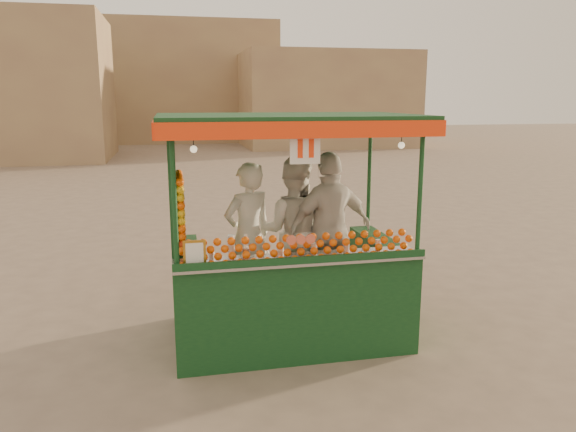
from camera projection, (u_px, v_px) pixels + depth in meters
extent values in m
plane|color=#6B594C|center=(308.00, 325.00, 6.33)|extent=(90.00, 90.00, 0.00)
cube|color=tan|center=(325.00, 100.00, 30.19)|extent=(9.00, 6.00, 5.00)
cube|color=tan|center=(158.00, 83.00, 33.88)|extent=(14.00, 7.00, 7.00)
cube|color=#0E3418|center=(287.00, 323.00, 6.06)|extent=(2.43, 1.49, 0.28)
cylinder|color=black|center=(211.00, 327.00, 5.88)|extent=(0.34, 0.09, 0.34)
cylinder|color=black|center=(360.00, 314.00, 6.23)|extent=(0.34, 0.09, 0.34)
cube|color=#0E3418|center=(300.00, 298.00, 5.37)|extent=(2.43, 0.28, 0.75)
cube|color=#0E3418|center=(187.00, 283.00, 5.82)|extent=(0.28, 1.21, 0.75)
cube|color=#0E3418|center=(377.00, 270.00, 6.26)|extent=(0.28, 1.21, 0.75)
cube|color=#B2B2B7|center=(300.00, 259.00, 5.32)|extent=(2.43, 0.43, 0.03)
cylinder|color=#0E3418|center=(174.00, 201.00, 4.83)|extent=(0.05, 0.05, 1.31)
cylinder|color=#0E3418|center=(420.00, 192.00, 5.31)|extent=(0.05, 0.05, 1.31)
cylinder|color=#0E3418|center=(173.00, 179.00, 6.17)|extent=(0.05, 0.05, 1.31)
cylinder|color=#0E3418|center=(369.00, 173.00, 6.65)|extent=(0.05, 0.05, 1.31)
cube|color=#0E3418|center=(287.00, 118.00, 5.59)|extent=(2.61, 1.68, 0.07)
cube|color=#FA370D|center=(307.00, 130.00, 4.81)|extent=(2.61, 0.04, 0.15)
cube|color=#FA370D|center=(272.00, 122.00, 6.41)|extent=(2.61, 0.04, 0.15)
cube|color=#FA370D|center=(156.00, 127.00, 5.34)|extent=(0.04, 1.68, 0.15)
cube|color=#FA370D|center=(406.00, 124.00, 5.88)|extent=(0.04, 1.68, 0.15)
cylinder|color=#DA5C42|center=(301.00, 239.00, 5.15)|extent=(0.09, 0.02, 0.09)
cube|color=#B57A22|center=(195.00, 254.00, 4.97)|extent=(0.21, 0.02, 0.26)
cube|color=white|center=(305.00, 148.00, 4.91)|extent=(0.28, 0.01, 0.28)
sphere|color=#FFE5B2|center=(194.00, 149.00, 4.84)|extent=(0.07, 0.07, 0.07)
sphere|color=#FFE5B2|center=(401.00, 145.00, 5.24)|extent=(0.07, 0.07, 0.07)
imported|color=silver|center=(248.00, 236.00, 6.03)|extent=(0.70, 0.60, 1.62)
imported|color=beige|center=(293.00, 231.00, 6.16)|extent=(0.97, 0.86, 1.66)
imported|color=beige|center=(330.00, 230.00, 6.05)|extent=(1.08, 0.64, 1.73)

